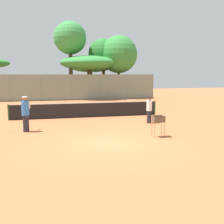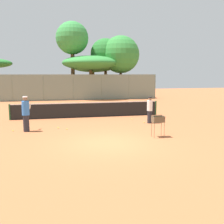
{
  "view_description": "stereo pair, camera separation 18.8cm",
  "coord_description": "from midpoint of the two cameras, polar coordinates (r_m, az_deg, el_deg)",
  "views": [
    {
      "loc": [
        -2.48,
        -11.08,
        3.07
      ],
      "look_at": [
        0.8,
        2.67,
        1.0
      ],
      "focal_mm": 42.0,
      "sensor_mm": 36.0,
      "label": 1
    },
    {
      "loc": [
        -2.29,
        -11.12,
        3.07
      ],
      "look_at": [
        0.8,
        2.67,
        1.0
      ],
      "focal_mm": 42.0,
      "sensor_mm": 36.0,
      "label": 2
    }
  ],
  "objects": [
    {
      "name": "tree_2",
      "position": [
        33.34,
        -4.51,
        10.57
      ],
      "size": [
        7.08,
        7.08,
        5.29
      ],
      "color": "brown",
      "rests_on": "ground_plane"
    },
    {
      "name": "player_red_cap",
      "position": [
        16.49,
        8.53,
        0.53
      ],
      "size": [
        0.52,
        0.82,
        1.65
      ],
      "rotation": [
        0.0,
        0.0,
        1.09
      ],
      "color": "#26262D",
      "rests_on": "ground_plane"
    },
    {
      "name": "tennis_ball_0",
      "position": [
        17.77,
        4.65,
        -1.53
      ],
      "size": [
        0.07,
        0.07,
        0.07
      ],
      "primitive_type": "sphere",
      "color": "#D1E54C",
      "rests_on": "ground_plane"
    },
    {
      "name": "ball_cart",
      "position": [
        12.91,
        10.35,
        -1.93
      ],
      "size": [
        0.56,
        0.41,
        1.04
      ],
      "color": "brown",
      "rests_on": "ground_plane"
    },
    {
      "name": "tennis_ball_1",
      "position": [
        15.06,
        -20.42,
        -3.83
      ],
      "size": [
        0.07,
        0.07,
        0.07
      ],
      "primitive_type": "sphere",
      "color": "#D1E54C",
      "rests_on": "ground_plane"
    },
    {
      "name": "tennis_net",
      "position": [
        18.6,
        -5.16,
        0.54
      ],
      "size": [
        10.47,
        0.1,
        1.07
      ],
      "color": "#26592D",
      "rests_on": "ground_plane"
    },
    {
      "name": "tree_0",
      "position": [
        33.69,
        -8.5,
        15.5
      ],
      "size": [
        3.99,
        3.99,
        9.42
      ],
      "color": "brown",
      "rests_on": "ground_plane"
    },
    {
      "name": "tree_1",
      "position": [
        33.83,
        2.08,
        12.37
      ],
      "size": [
        4.69,
        4.69,
        7.82
      ],
      "color": "brown",
      "rests_on": "ground_plane"
    },
    {
      "name": "tennis_ball_3",
      "position": [
        14.74,
        -9.42,
        -3.67
      ],
      "size": [
        0.07,
        0.07,
        0.07
      ],
      "primitive_type": "sphere",
      "color": "#D1E54C",
      "rests_on": "ground_plane"
    },
    {
      "name": "tree_4",
      "position": [
        34.43,
        -1.26,
        12.51
      ],
      "size": [
        3.87,
        3.87,
        7.55
      ],
      "color": "brown",
      "rests_on": "ground_plane"
    },
    {
      "name": "back_fence",
      "position": [
        30.93,
        -8.24,
        5.33
      ],
      "size": [
        20.36,
        0.08,
        2.99
      ],
      "color": "gray",
      "rests_on": "ground_plane"
    },
    {
      "name": "player_white_outfit",
      "position": [
        14.62,
        -17.9,
        -0.3
      ],
      "size": [
        0.44,
        0.93,
        1.89
      ],
      "rotation": [
        0.0,
        0.0,
        1.27
      ],
      "color": "#26262D",
      "rests_on": "ground_plane"
    },
    {
      "name": "tennis_ball_4",
      "position": [
        15.18,
        -11.31,
        -3.37
      ],
      "size": [
        0.07,
        0.07,
        0.07
      ],
      "primitive_type": "sphere",
      "color": "#D1E54C",
      "rests_on": "ground_plane"
    },
    {
      "name": "parked_car",
      "position": [
        33.47,
        -9.76,
        4.08
      ],
      "size": [
        4.2,
        1.7,
        1.6
      ],
      "color": "#232328",
      "rests_on": "ground_plane"
    },
    {
      "name": "ground_plane",
      "position": [
        11.76,
        -0.5,
        -6.79
      ],
      "size": [
        80.0,
        80.0,
        0.0
      ],
      "primitive_type": "plane",
      "color": "#B26038"
    },
    {
      "name": "tree_3",
      "position": [
        35.31,
        -3.96,
        9.81
      ],
      "size": [
        5.89,
        5.89,
        4.74
      ],
      "color": "brown",
      "rests_on": "ground_plane"
    },
    {
      "name": "tennis_ball_2",
      "position": [
        16.68,
        7.32,
        -2.23
      ],
      "size": [
        0.07,
        0.07,
        0.07
      ],
      "primitive_type": "sphere",
      "color": "#D1E54C",
      "rests_on": "ground_plane"
    }
  ]
}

